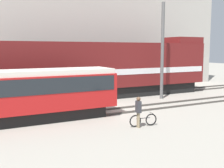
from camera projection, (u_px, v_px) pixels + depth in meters
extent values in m
plane|color=#9E998C|center=(110.00, 110.00, 19.72)|extent=(120.00, 120.00, 0.00)
cube|color=#47423D|center=(119.00, 113.00, 18.48)|extent=(60.00, 0.07, 0.14)
cube|color=#47423D|center=(110.00, 109.00, 19.74)|extent=(60.00, 0.07, 0.14)
cube|color=#47423D|center=(87.00, 100.00, 23.38)|extent=(60.00, 0.07, 0.14)
cube|color=#47423D|center=(81.00, 97.00, 24.64)|extent=(60.00, 0.07, 0.14)
cube|color=#B7B2A8|center=(56.00, 16.00, 29.88)|extent=(39.09, 6.00, 15.63)
cube|color=black|center=(106.00, 92.00, 24.90)|extent=(18.61, 2.55, 1.00)
cube|color=maroon|center=(105.00, 65.00, 24.60)|extent=(20.23, 3.00, 3.83)
cube|color=white|center=(105.00, 71.00, 24.67)|extent=(19.83, 3.04, 0.50)
cube|color=maroon|center=(182.00, 40.00, 28.26)|extent=(3.00, 2.85, 0.60)
cube|color=black|center=(23.00, 117.00, 16.32)|extent=(9.79, 2.00, 0.70)
cube|color=red|center=(22.00, 93.00, 16.15)|extent=(11.13, 2.50, 2.07)
cube|color=#1E2328|center=(22.00, 85.00, 16.09)|extent=(10.68, 2.54, 0.90)
cube|color=silver|center=(21.00, 73.00, 16.01)|extent=(10.91, 2.38, 0.30)
torus|color=black|center=(151.00, 120.00, 15.71)|extent=(0.68, 0.16, 0.68)
torus|color=black|center=(135.00, 121.00, 15.39)|extent=(0.68, 0.16, 0.68)
cylinder|color=black|center=(143.00, 118.00, 15.54)|extent=(0.82, 0.15, 0.04)
cylinder|color=black|center=(138.00, 118.00, 15.42)|extent=(0.03, 0.03, 0.31)
cylinder|color=#262626|center=(151.00, 113.00, 15.66)|extent=(0.09, 0.44, 0.02)
cylinder|color=#8C7A5B|center=(138.00, 120.00, 15.36)|extent=(0.11, 0.11, 0.84)
cylinder|color=#8C7A5B|center=(139.00, 120.00, 15.21)|extent=(0.11, 0.11, 0.84)
cube|color=#333338|center=(138.00, 107.00, 15.19)|extent=(0.27, 0.39, 0.64)
sphere|color=brown|center=(138.00, 99.00, 15.14)|extent=(0.23, 0.23, 0.23)
cylinder|color=#595959|center=(162.00, 51.00, 23.84)|extent=(0.28, 0.28, 8.17)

